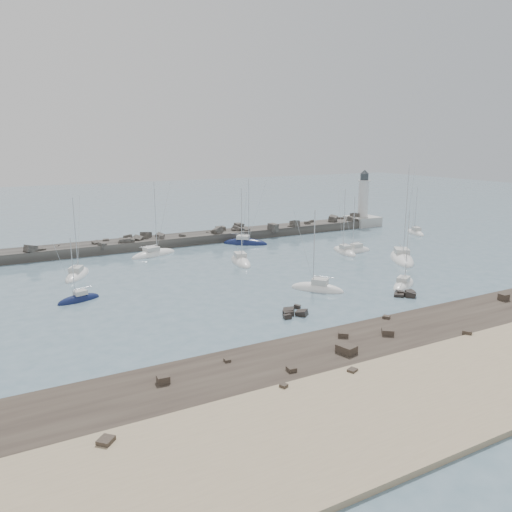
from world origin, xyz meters
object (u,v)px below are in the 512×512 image
Objects in this scene: sailboat_4 at (317,289)px; sailboat_8 at (355,251)px; lighthouse at (363,213)px; sailboat_5 at (241,262)px; sailboat_7 at (245,243)px; sailboat_6 at (404,285)px; sailboat_11 at (415,233)px; sailboat_2 at (77,275)px; sailboat_10 at (402,259)px; sailboat_3 at (154,255)px; sailboat_1 at (79,300)px; sailboat_9 at (344,252)px.

sailboat_8 is (20.99, 17.15, -0.00)m from sailboat_4.
sailboat_8 is (-21.58, -23.42, -2.94)m from lighthouse.
sailboat_4 is 20.06m from sailboat_5.
sailboat_7 reaches higher than sailboat_5.
sailboat_5 is at bearing 121.10° from sailboat_6.
sailboat_4 is 1.05× the size of sailboat_6.
sailboat_11 is at bearing 6.69° from sailboat_5.
sailboat_4 is (28.94, -24.23, 0.01)m from sailboat_2.
sailboat_7 is 1.23× the size of sailboat_11.
sailboat_10 is at bearing -17.04° from sailboat_2.
sailboat_2 is at bearing -150.17° from sailboat_3.
sailboat_7 is (8.15, 14.07, -0.00)m from sailboat_5.
sailboat_3 reaches higher than sailboat_6.
sailboat_4 reaches higher than sailboat_1.
sailboat_4 is 0.86× the size of sailboat_7.
lighthouse reaches higher than sailboat_1.
sailboat_10 is at bearing -119.52° from lighthouse.
sailboat_9 is at bearing 7.30° from sailboat_1.
sailboat_9 is at bearing 167.60° from sailboat_8.
sailboat_9 is at bearing -6.26° from sailboat_5.
sailboat_1 is 0.65× the size of sailboat_7.
sailboat_3 is (16.96, 21.60, 0.00)m from sailboat_1.
sailboat_6 is (41.36, -28.55, -0.01)m from sailboat_2.
lighthouse reaches higher than sailboat_5.
sailboat_9 is at bearing -24.97° from sailboat_3.
sailboat_9 is at bearing 73.72° from sailboat_6.
sailboat_5 is 21.16m from sailboat_9.
sailboat_8 is (15.05, -16.85, 0.00)m from sailboat_7.
sailboat_11 is (47.78, 5.60, -0.00)m from sailboat_5.
lighthouse is 1.09× the size of sailboat_2.
sailboat_5 is 1.20× the size of sailboat_11.
sailboat_10 is (38.01, -24.89, 0.02)m from sailboat_3.
sailboat_10 is (3.12, -9.18, 0.00)m from sailboat_8.
lighthouse reaches higher than sailboat_7.
sailboat_2 is at bearing 170.86° from sailboat_5.
sailboat_4 is 0.97× the size of sailboat_9.
sailboat_6 is 1.03× the size of sailboat_8.
sailboat_4 is 1.06× the size of sailboat_11.
sailboat_4 is 34.52m from sailboat_7.
sailboat_9 is 27.89m from sailboat_11.
lighthouse reaches higher than sailboat_11.
sailboat_2 is (-71.51, -16.33, -2.95)m from lighthouse.
lighthouse is at bearing 43.62° from sailboat_4.
sailboat_5 is at bearing 96.34° from sailboat_4.
lighthouse is 37.58m from sailboat_10.
sailboat_6 is at bearing -123.89° from lighthouse.
sailboat_1 is 13.11m from sailboat_2.
lighthouse is at bearing 24.74° from sailboat_5.
sailboat_9 is (-2.17, 0.48, -0.01)m from sailboat_8.
sailboat_3 is at bearing -172.23° from lighthouse.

